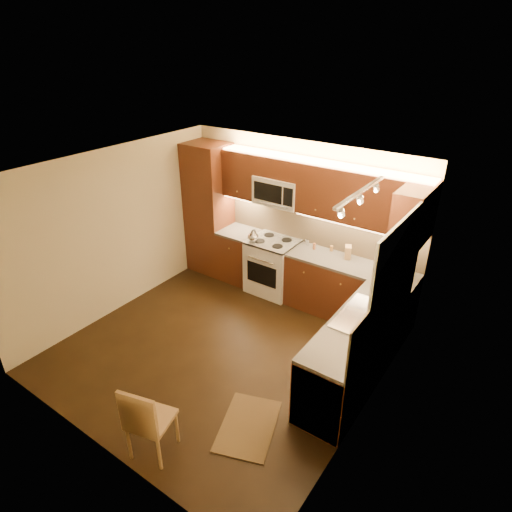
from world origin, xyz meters
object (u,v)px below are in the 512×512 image
Objects in this scene: toaster_oven at (398,267)px; knife_block at (348,252)px; microwave at (279,191)px; kettle at (253,236)px; sink at (364,311)px; stove at (273,266)px; soap_bottle at (391,306)px; dining_chair at (151,418)px.

knife_block is (-0.77, 0.07, -0.01)m from toaster_oven.
microwave is 3.87× the size of knife_block.
kettle reaches higher than knife_block.
microwave reaches higher than toaster_oven.
sink is at bearing -32.21° from microwave.
kettle is 1.51m from knife_block.
stove is at bearing 150.64° from sink.
toaster_oven is 2.13× the size of soap_bottle.
toaster_oven reaches higher than dining_chair.
sink is 1.22m from toaster_oven.
kettle is (-0.25, -0.35, -0.69)m from microwave.
stove is 1.34m from knife_block.
dining_chair is at bearing -122.48° from knife_block.
toaster_oven is 0.41× the size of dining_chair.
kettle reaches higher than stove.
sink is 1.51m from knife_block.
soap_bottle is at bearing -20.89° from stove.
toaster_oven is at bearing 7.73° from kettle.
stove is 1.07× the size of sink.
stove is 1.21× the size of microwave.
knife_block is (1.21, 0.16, 0.54)m from stove.
dining_chair is (-1.26, -2.25, -0.51)m from sink.
knife_block is at bearing 113.47° from soap_bottle.
kettle is at bearing -139.50° from stove.
toaster_oven reaches higher than sink.
kettle is at bearing 92.47° from dining_chair.
stove is at bearing 137.64° from soap_bottle.
knife_block is 0.21× the size of dining_chair.
kettle is at bearing 157.85° from sink.
dining_chair is (0.99, -3.16, -0.57)m from kettle.
toaster_oven is (1.98, -0.04, -0.71)m from microwave.
sink is at bearing 45.90° from dining_chair.
dining_chair is (-1.48, -2.53, -0.53)m from soap_bottle.
microwave is 2.03× the size of toaster_oven.
soap_bottle reaches higher than sink.
microwave is 0.83× the size of dining_chair.
soap_bottle is at bearing -23.87° from microwave.
sink is at bearing -83.41° from knife_block.
microwave is at bearing 147.79° from sink.
dining_chair is at bearing -85.50° from toaster_oven.
sink is at bearing -22.22° from kettle.
soap_bottle is (2.22, -0.85, 0.53)m from stove.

